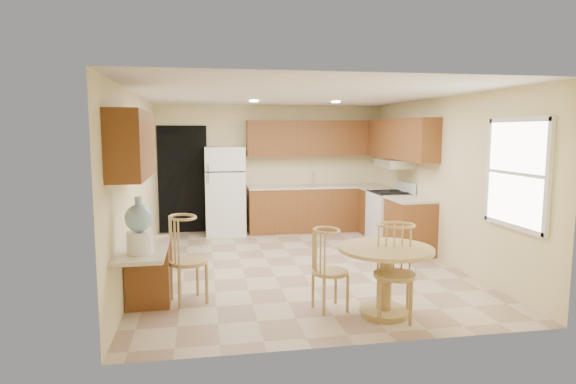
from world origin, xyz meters
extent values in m
plane|color=tan|center=(0.00, 0.00, 0.00)|extent=(5.50, 5.50, 0.00)
cube|color=white|center=(0.00, 0.00, 2.50)|extent=(4.50, 5.50, 0.02)
cube|color=beige|center=(0.00, 2.75, 1.25)|extent=(4.50, 0.02, 2.50)
cube|color=beige|center=(0.00, -2.75, 1.25)|extent=(4.50, 0.02, 2.50)
cube|color=beige|center=(-2.25, 0.00, 1.25)|extent=(0.02, 5.50, 2.50)
cube|color=beige|center=(2.25, 0.00, 1.25)|extent=(0.02, 5.50, 2.50)
cube|color=black|center=(-1.75, 2.73, 1.05)|extent=(0.90, 0.02, 2.10)
cube|color=brown|center=(0.88, 2.45, 0.43)|extent=(2.75, 0.60, 0.87)
cube|color=beige|center=(0.88, 2.45, 0.89)|extent=(2.75, 0.63, 0.04)
cube|color=brown|center=(1.95, 1.85, 0.43)|extent=(0.60, 0.59, 0.87)
cube|color=beige|center=(1.95, 1.85, 0.89)|extent=(0.63, 0.59, 0.04)
cube|color=brown|center=(1.95, 0.40, 0.43)|extent=(0.60, 0.80, 0.87)
cube|color=beige|center=(1.95, 0.40, 0.89)|extent=(0.63, 0.80, 0.04)
cube|color=brown|center=(0.88, 2.58, 1.85)|extent=(2.75, 0.33, 0.70)
cube|color=brown|center=(2.08, 1.21, 1.85)|extent=(0.33, 2.42, 0.70)
cube|color=brown|center=(-2.08, -1.60, 1.85)|extent=(0.33, 1.40, 0.70)
cube|color=silver|center=(0.85, 2.45, 0.91)|extent=(0.78, 0.44, 0.01)
cube|color=silver|center=(2.00, 1.18, 1.42)|extent=(0.50, 0.76, 0.14)
cube|color=brown|center=(-2.00, -1.32, 0.36)|extent=(0.48, 0.42, 0.72)
cube|color=beige|center=(-2.00, -1.70, 0.75)|extent=(0.50, 1.20, 0.04)
cube|color=white|center=(2.23, -1.85, 1.50)|extent=(0.05, 1.00, 1.20)
cube|color=white|center=(2.22, -1.85, 2.12)|extent=(0.05, 1.10, 0.06)
cube|color=white|center=(2.22, -1.85, 0.88)|extent=(0.05, 1.10, 0.06)
cube|color=white|center=(2.22, -2.38, 1.50)|extent=(0.05, 0.06, 1.28)
cube|color=white|center=(2.22, -1.32, 1.50)|extent=(0.05, 0.06, 1.28)
cylinder|color=white|center=(-0.50, 1.20, 2.48)|extent=(0.14, 0.14, 0.02)
cylinder|color=white|center=(0.90, 1.20, 2.48)|extent=(0.14, 0.14, 0.02)
cube|color=white|center=(-0.95, 2.40, 0.85)|extent=(0.75, 0.70, 1.69)
cube|color=black|center=(-0.95, 2.05, 1.25)|extent=(0.73, 0.01, 0.02)
cube|color=silver|center=(-1.26, 2.04, 1.15)|extent=(0.03, 0.03, 0.18)
cube|color=silver|center=(-1.26, 2.04, 1.34)|extent=(0.03, 0.03, 0.14)
cube|color=white|center=(1.92, 1.18, 0.45)|extent=(0.65, 0.76, 0.90)
cube|color=black|center=(1.92, 1.18, 0.91)|extent=(0.64, 0.75, 0.02)
cube|color=white|center=(2.20, 1.18, 1.00)|extent=(0.06, 0.76, 0.18)
cylinder|color=tan|center=(0.56, -2.07, 0.03)|extent=(0.55, 0.55, 0.06)
cylinder|color=tan|center=(0.56, -2.07, 0.37)|extent=(0.14, 0.14, 0.67)
cylinder|color=tan|center=(0.56, -2.07, 0.73)|extent=(1.01, 1.01, 0.04)
cylinder|color=tan|center=(0.01, -1.82, 0.43)|extent=(0.40, 0.40, 0.04)
cylinder|color=tan|center=(-0.13, -1.68, 0.22)|extent=(0.03, 0.03, 0.43)
cylinder|color=tan|center=(0.15, -1.68, 0.22)|extent=(0.03, 0.03, 0.43)
cylinder|color=tan|center=(-0.13, -1.97, 0.22)|extent=(0.03, 0.03, 0.43)
cylinder|color=tan|center=(0.15, -1.97, 0.22)|extent=(0.03, 0.03, 0.43)
cylinder|color=tan|center=(0.61, -2.20, 0.48)|extent=(0.45, 0.45, 0.04)
cylinder|color=tan|center=(0.45, -2.04, 0.24)|extent=(0.04, 0.04, 0.48)
cylinder|color=tan|center=(0.77, -2.04, 0.24)|extent=(0.04, 0.04, 0.48)
cylinder|color=tan|center=(0.45, -2.36, 0.24)|extent=(0.04, 0.04, 0.48)
cylinder|color=tan|center=(0.77, -2.36, 0.24)|extent=(0.04, 0.04, 0.48)
cylinder|color=tan|center=(-1.55, -1.29, 0.48)|extent=(0.45, 0.45, 0.04)
cylinder|color=tan|center=(-1.71, -1.13, 0.24)|extent=(0.04, 0.04, 0.48)
cylinder|color=tan|center=(-1.39, -1.13, 0.24)|extent=(0.04, 0.04, 0.48)
cylinder|color=tan|center=(-1.71, -1.45, 0.24)|extent=(0.04, 0.04, 0.48)
cylinder|color=tan|center=(-1.39, -1.45, 0.24)|extent=(0.04, 0.04, 0.48)
cylinder|color=white|center=(-2.00, -1.94, 0.88)|extent=(0.26, 0.26, 0.22)
sphere|color=#8AB2D5|center=(-2.00, -1.94, 1.13)|extent=(0.28, 0.28, 0.28)
cylinder|color=#8AB2D5|center=(-2.00, -1.94, 1.30)|extent=(0.07, 0.07, 0.08)
camera|label=1|loc=(-1.36, -6.85, 1.98)|focal=30.00mm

